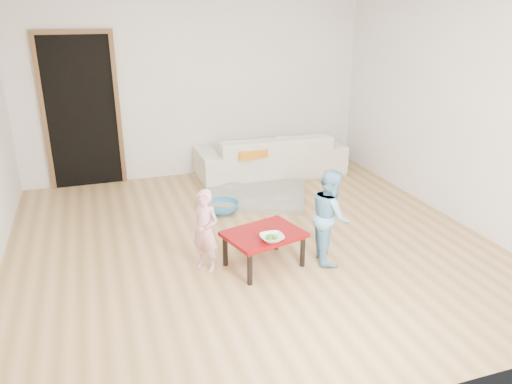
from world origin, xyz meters
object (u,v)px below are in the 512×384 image
sofa (270,155)px  basin (222,207)px  child_pink (205,231)px  bowl (272,238)px  red_table (264,249)px  child_blue (330,216)px

sofa → basin: bearing=48.4°
basin → child_pink: bearing=-111.0°
bowl → red_table: bearing=94.2°
red_table → child_blue: (0.66, -0.07, 0.29)m
basin → sofa: bearing=47.7°
sofa → red_table: size_ratio=3.02×
red_table → basin: red_table is taller
red_table → sofa: bearing=68.6°
sofa → basin: (-1.06, -1.17, -0.25)m
child_blue → bowl: bearing=112.8°
sofa → basin: 1.60m
bowl → child_blue: 0.66m
red_table → child_pink: (-0.55, 0.12, 0.23)m
child_blue → sofa: bearing=5.4°
red_table → child_blue: size_ratio=0.76×
basin → red_table: bearing=-88.1°
child_pink → child_blue: size_ratio=0.86×
child_pink → child_blue: child_blue is taller
bowl → basin: bearing=92.2°
basin → bowl: bearing=-87.8°
child_blue → basin: bearing=38.3°
child_pink → child_blue: (1.21, -0.19, 0.07)m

